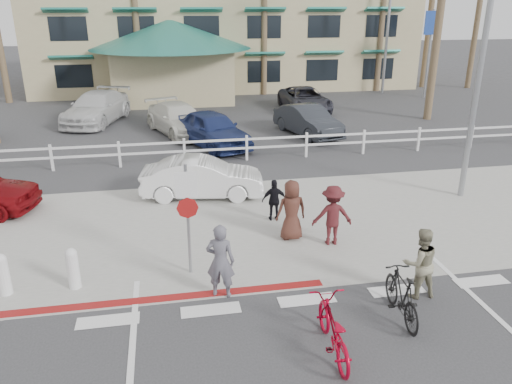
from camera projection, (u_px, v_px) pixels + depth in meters
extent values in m
plane|color=#333335|center=(315.00, 317.00, 9.81)|extent=(140.00, 140.00, 0.00)
cube|color=gray|center=(268.00, 223.00, 13.94)|extent=(22.00, 7.00, 0.01)
cube|color=#333335|center=(245.00, 177.00, 17.61)|extent=(40.00, 5.00, 0.01)
cube|color=#333335|center=(216.00, 119.00, 26.34)|extent=(50.00, 16.00, 0.01)
cube|color=maroon|center=(160.00, 299.00, 10.39)|extent=(7.00, 0.25, 0.02)
imported|color=#9B0119|center=(333.00, 329.00, 8.66)|extent=(0.73, 1.87, 0.96)
imported|color=#585662|center=(220.00, 261.00, 10.24)|extent=(0.69, 0.56, 1.64)
imported|color=black|center=(402.00, 295.00, 9.62)|extent=(0.61, 1.71, 1.01)
imported|color=gray|center=(420.00, 263.00, 10.27)|extent=(0.76, 0.59, 1.54)
imported|color=#471619|center=(332.00, 215.00, 12.53)|extent=(1.07, 0.69, 1.57)
imported|color=black|center=(274.00, 200.00, 13.96)|extent=(0.73, 0.34, 1.21)
imported|color=#47251C|center=(291.00, 210.00, 12.79)|extent=(0.81, 0.56, 1.60)
imported|color=silver|center=(202.00, 178.00, 15.68)|extent=(3.96, 1.84, 1.25)
imported|color=silver|center=(179.00, 119.00, 23.28)|extent=(3.45, 5.14, 1.38)
imported|color=navy|center=(213.00, 129.00, 21.15)|extent=(3.35, 4.77, 1.51)
imported|color=#24272C|center=(308.00, 121.00, 22.98)|extent=(2.53, 4.39, 1.37)
imported|color=silver|center=(96.00, 108.00, 25.36)|extent=(3.60, 5.66, 1.53)
imported|color=#2B2B36|center=(305.00, 99.00, 28.11)|extent=(2.28, 4.78, 1.32)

